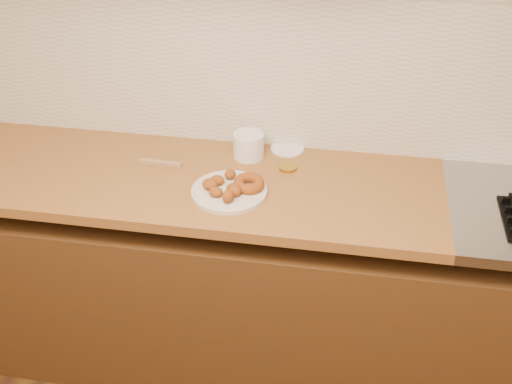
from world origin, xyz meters
TOP-DOWN VIEW (x-y plane):
  - wall_back at (0.00, 2.00)m, footprint 4.00×0.02m
  - base_cabinet at (0.00, 1.69)m, footprint 3.60×0.60m
  - butcher_block at (-0.65, 1.69)m, footprint 2.30×0.62m
  - backsplash at (0.00, 1.99)m, footprint 3.60×0.02m
  - donut_plate at (-0.26, 1.60)m, footprint 0.27×0.27m
  - ring_donut at (-0.19, 1.63)m, footprint 0.13×0.14m
  - fried_dough_chunks at (-0.28, 1.59)m, footprint 0.17×0.20m
  - plastic_tub at (-0.24, 1.87)m, footprint 0.16×0.16m
  - tub_lid at (-0.10, 1.95)m, footprint 0.17×0.17m
  - brass_jar_lid at (-0.08, 1.81)m, footprint 0.09×0.09m
  - wooden_utensil at (-0.56, 1.76)m, footprint 0.17×0.03m

SIDE VIEW (x-z plane):
  - base_cabinet at x=0.00m, z-range 0.00..0.77m
  - butcher_block at x=-0.65m, z-range 0.86..0.90m
  - tub_lid at x=-0.10m, z-range 0.90..0.91m
  - brass_jar_lid at x=-0.08m, z-range 0.90..0.91m
  - wooden_utensil at x=-0.56m, z-range 0.90..0.91m
  - donut_plate at x=-0.26m, z-range 0.90..0.92m
  - ring_donut at x=-0.19m, z-range 0.91..0.96m
  - fried_dough_chunks at x=-0.28m, z-range 0.91..0.96m
  - plastic_tub at x=-0.24m, z-range 0.90..1.00m
  - backsplash at x=0.00m, z-range 0.90..1.50m
  - wall_back at x=0.00m, z-range 0.00..2.70m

